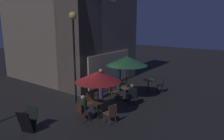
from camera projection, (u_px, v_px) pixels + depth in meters
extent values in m
plane|color=#272626|center=(86.00, 108.00, 10.87)|extent=(60.00, 60.00, 0.00)
cube|color=gray|center=(101.00, 28.00, 14.67)|extent=(6.28, 2.02, 7.89)
cube|color=gray|center=(46.00, 28.00, 14.89)|extent=(2.02, 8.48, 7.89)
cube|color=beige|center=(110.00, 68.00, 14.40)|extent=(4.40, 0.08, 2.10)
cylinder|color=black|center=(75.00, 63.00, 10.97)|extent=(0.10, 0.10, 4.49)
sphere|color=#FDD867|center=(73.00, 16.00, 10.45)|extent=(0.39, 0.39, 0.39)
cube|color=black|center=(31.00, 119.00, 8.53)|extent=(0.48, 0.62, 0.95)
cube|color=black|center=(25.00, 123.00, 8.19)|extent=(0.48, 0.62, 0.95)
cylinder|color=black|center=(126.00, 100.00, 11.88)|extent=(0.40, 0.40, 0.03)
cylinder|color=black|center=(126.00, 94.00, 11.80)|extent=(0.06, 0.06, 0.74)
cylinder|color=#7D6245|center=(127.00, 88.00, 11.72)|extent=(0.64, 0.64, 0.03)
cylinder|color=black|center=(99.00, 117.00, 9.82)|extent=(0.40, 0.40, 0.03)
cylinder|color=black|center=(98.00, 110.00, 9.74)|extent=(0.06, 0.06, 0.74)
cylinder|color=#54341D|center=(98.00, 102.00, 9.66)|extent=(0.64, 0.64, 0.03)
cylinder|color=black|center=(148.00, 91.00, 13.44)|extent=(0.40, 0.40, 0.03)
cylinder|color=black|center=(148.00, 86.00, 13.36)|extent=(0.06, 0.06, 0.74)
cylinder|color=#82664A|center=(148.00, 80.00, 13.28)|extent=(0.67, 0.67, 0.03)
cylinder|color=black|center=(126.00, 100.00, 11.87)|extent=(0.36, 0.36, 0.06)
cylinder|color=#503129|center=(127.00, 79.00, 11.61)|extent=(0.05, 0.05, 2.48)
cone|color=#265B35|center=(127.00, 61.00, 11.38)|extent=(2.21, 2.21, 0.50)
cylinder|color=black|center=(99.00, 116.00, 9.81)|extent=(0.36, 0.36, 0.06)
cylinder|color=#4E331C|center=(98.00, 95.00, 9.59)|extent=(0.05, 0.05, 2.12)
cone|color=maroon|center=(98.00, 77.00, 9.40)|extent=(2.05, 2.05, 0.46)
cylinder|color=brown|center=(117.00, 95.00, 12.11)|extent=(0.03, 0.03, 0.47)
cylinder|color=brown|center=(116.00, 97.00, 11.77)|extent=(0.03, 0.03, 0.47)
cylinder|color=brown|center=(111.00, 95.00, 12.18)|extent=(0.03, 0.03, 0.47)
cylinder|color=brown|center=(110.00, 97.00, 11.84)|extent=(0.03, 0.03, 0.47)
cube|color=brown|center=(114.00, 92.00, 11.92)|extent=(0.58, 0.58, 0.04)
cube|color=brown|center=(110.00, 87.00, 11.91)|extent=(0.41, 0.22, 0.43)
cylinder|color=black|center=(128.00, 101.00, 11.20)|extent=(0.03, 0.03, 0.46)
cylinder|color=black|center=(133.00, 100.00, 11.29)|extent=(0.03, 0.03, 0.46)
cylinder|color=black|center=(130.00, 103.00, 10.91)|extent=(0.03, 0.03, 0.46)
cylinder|color=black|center=(136.00, 102.00, 11.00)|extent=(0.03, 0.03, 0.46)
cube|color=black|center=(132.00, 97.00, 11.04)|extent=(0.55, 0.55, 0.04)
cube|color=black|center=(133.00, 93.00, 10.82)|extent=(0.34, 0.26, 0.50)
cylinder|color=brown|center=(97.00, 108.00, 10.30)|extent=(0.03, 0.03, 0.44)
cylinder|color=brown|center=(90.00, 109.00, 10.14)|extent=(0.03, 0.03, 0.44)
cylinder|color=brown|center=(94.00, 106.00, 10.58)|extent=(0.03, 0.03, 0.44)
cylinder|color=brown|center=(88.00, 107.00, 10.42)|extent=(0.03, 0.03, 0.44)
cube|color=brown|center=(92.00, 103.00, 10.31)|extent=(0.54, 0.54, 0.04)
cube|color=brown|center=(90.00, 97.00, 10.41)|extent=(0.39, 0.20, 0.46)
cylinder|color=brown|center=(85.00, 114.00, 9.59)|extent=(0.03, 0.03, 0.45)
cylinder|color=brown|center=(89.00, 117.00, 9.31)|extent=(0.03, 0.03, 0.45)
cylinder|color=brown|center=(78.00, 116.00, 9.40)|extent=(0.03, 0.03, 0.45)
cylinder|color=brown|center=(82.00, 119.00, 9.11)|extent=(0.03, 0.03, 0.45)
cube|color=brown|center=(83.00, 111.00, 9.30)|extent=(0.56, 0.56, 0.04)
cube|color=brown|center=(79.00, 108.00, 9.14)|extent=(0.18, 0.43, 0.42)
cylinder|color=brown|center=(104.00, 118.00, 9.20)|extent=(0.03, 0.03, 0.45)
cylinder|color=brown|center=(110.00, 116.00, 9.42)|extent=(0.03, 0.03, 0.45)
cylinder|color=brown|center=(109.00, 121.00, 8.94)|extent=(0.03, 0.03, 0.45)
cylinder|color=brown|center=(115.00, 118.00, 9.17)|extent=(0.03, 0.03, 0.45)
cube|color=brown|center=(110.00, 113.00, 9.13)|extent=(0.52, 0.52, 0.04)
cube|color=brown|center=(113.00, 110.00, 8.94)|extent=(0.43, 0.13, 0.41)
cylinder|color=black|center=(157.00, 90.00, 13.12)|extent=(0.03, 0.03, 0.44)
cylinder|color=black|center=(157.00, 88.00, 13.42)|extent=(0.03, 0.03, 0.44)
cylinder|color=black|center=(163.00, 90.00, 13.06)|extent=(0.03, 0.03, 0.44)
cylinder|color=black|center=(162.00, 88.00, 13.35)|extent=(0.03, 0.03, 0.44)
cube|color=black|center=(160.00, 85.00, 13.19)|extent=(0.52, 0.52, 0.04)
cube|color=black|center=(163.00, 82.00, 13.10)|extent=(0.37, 0.20, 0.39)
cube|color=#213244|center=(131.00, 96.00, 11.17)|extent=(0.49, 0.50, 0.14)
cylinder|color=#213244|center=(130.00, 99.00, 11.37)|extent=(0.14, 0.14, 0.49)
cylinder|color=black|center=(132.00, 92.00, 10.99)|extent=(0.35, 0.35, 0.50)
sphere|color=#926E50|center=(132.00, 86.00, 10.91)|extent=(0.22, 0.22, 0.22)
cube|color=#543F5E|center=(86.00, 110.00, 9.37)|extent=(0.45, 0.43, 0.14)
cylinder|color=#543F5E|center=(90.00, 114.00, 9.51)|extent=(0.14, 0.14, 0.49)
cylinder|color=#2F402E|center=(83.00, 105.00, 9.23)|extent=(0.33, 0.33, 0.54)
sphere|color=beige|center=(83.00, 97.00, 9.16)|extent=(0.20, 0.20, 0.20)
cylinder|color=#294C31|center=(119.00, 84.00, 13.44)|extent=(0.26, 0.26, 0.89)
cylinder|color=#1C2D42|center=(119.00, 72.00, 13.27)|extent=(0.31, 0.31, 0.68)
sphere|color=brown|center=(119.00, 66.00, 13.18)|extent=(0.19, 0.19, 0.19)
cylinder|color=#54386E|center=(101.00, 90.00, 12.19)|extent=(0.27, 0.27, 0.96)
cylinder|color=#47161E|center=(101.00, 77.00, 12.02)|extent=(0.32, 0.32, 0.58)
sphere|color=beige|center=(101.00, 71.00, 11.94)|extent=(0.20, 0.20, 0.20)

